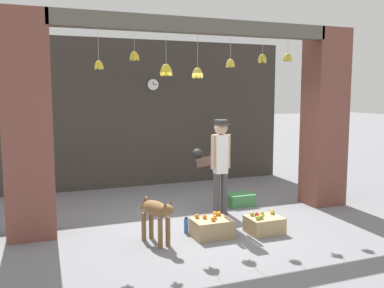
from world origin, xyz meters
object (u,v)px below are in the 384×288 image
(fruit_crate_oranges, at_px, (212,227))
(wall_clock, at_px, (153,85))
(worker_stooping, at_px, (213,171))
(fruit_crate_apples, at_px, (264,224))
(dog, at_px, (157,213))
(water_bottle, at_px, (186,226))
(produce_box_green, at_px, (239,199))
(shopkeeper, at_px, (221,162))

(fruit_crate_oranges, distance_m, wall_clock, 4.42)
(worker_stooping, height_order, fruit_crate_apples, worker_stooping)
(dog, bearing_deg, worker_stooping, 113.33)
(fruit_crate_oranges, xyz_separation_m, water_bottle, (-0.31, 0.29, -0.02))
(worker_stooping, distance_m, water_bottle, 1.50)
(fruit_crate_apples, relative_size, produce_box_green, 1.04)
(shopkeeper, bearing_deg, wall_clock, -85.18)
(worker_stooping, bearing_deg, fruit_crate_oranges, -132.17)
(produce_box_green, bearing_deg, fruit_crate_apples, -104.18)
(fruit_crate_oranges, height_order, water_bottle, fruit_crate_oranges)
(fruit_crate_apples, bearing_deg, dog, 175.13)
(shopkeeper, bearing_deg, fruit_crate_apples, 124.04)
(fruit_crate_apples, xyz_separation_m, wall_clock, (-0.63, 3.94, 2.23))
(dog, bearing_deg, produce_box_green, 106.39)
(dog, height_order, fruit_crate_apples, dog)
(dog, height_order, wall_clock, wall_clock)
(shopkeeper, height_order, water_bottle, shopkeeper)
(produce_box_green, bearing_deg, water_bottle, -142.94)
(worker_stooping, height_order, fruit_crate_oranges, worker_stooping)
(fruit_crate_oranges, bearing_deg, worker_stooping, 65.32)
(dog, xyz_separation_m, water_bottle, (0.56, 0.28, -0.34))
(water_bottle, bearing_deg, shopkeeper, 20.30)
(dog, relative_size, fruit_crate_apples, 1.49)
(shopkeeper, height_order, wall_clock, wall_clock)
(shopkeeper, bearing_deg, water_bottle, 21.70)
(water_bottle, bearing_deg, worker_stooping, 48.24)
(worker_stooping, bearing_deg, wall_clock, 81.48)
(produce_box_green, distance_m, water_bottle, 1.94)
(fruit_crate_apples, bearing_deg, produce_box_green, 75.82)
(shopkeeper, distance_m, wall_clock, 3.52)
(worker_stooping, xyz_separation_m, produce_box_green, (0.64, 0.15, -0.63))
(shopkeeper, relative_size, produce_box_green, 3.38)
(worker_stooping, xyz_separation_m, wall_clock, (-0.40, 2.50, 1.61))
(fruit_crate_apples, bearing_deg, wall_clock, 99.13)
(produce_box_green, xyz_separation_m, water_bottle, (-1.55, -1.17, 0.01))
(fruit_crate_oranges, relative_size, produce_box_green, 1.14)
(water_bottle, distance_m, wall_clock, 4.20)
(fruit_crate_oranges, bearing_deg, produce_box_green, 49.64)
(produce_box_green, bearing_deg, shopkeeper, -132.82)
(worker_stooping, bearing_deg, water_bottle, -149.25)
(worker_stooping, relative_size, wall_clock, 4.11)
(fruit_crate_oranges, distance_m, produce_box_green, 1.92)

